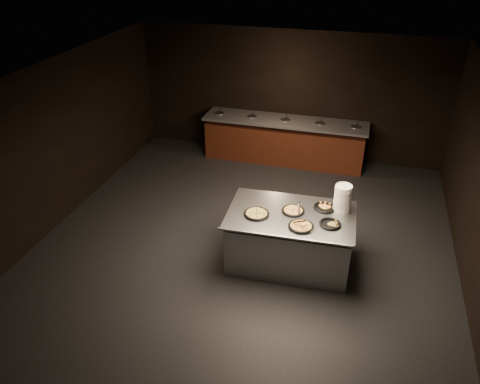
{
  "coord_description": "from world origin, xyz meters",
  "views": [
    {
      "loc": [
        1.7,
        -6.23,
        4.88
      ],
      "look_at": [
        -0.14,
        0.3,
        0.94
      ],
      "focal_mm": 35.0,
      "sensor_mm": 36.0,
      "label": 1
    }
  ],
  "objects_px": {
    "pan_veggie_whole": "(257,214)",
    "pan_cheese_whole": "(293,211)",
    "serving_counter": "(290,240)",
    "plate_stack": "(343,198)"
  },
  "relations": [
    {
      "from": "serving_counter",
      "to": "pan_cheese_whole",
      "type": "relative_size",
      "value": 5.65
    },
    {
      "from": "plate_stack",
      "to": "pan_cheese_whole",
      "type": "xyz_separation_m",
      "value": [
        -0.72,
        -0.24,
        -0.2
      ]
    },
    {
      "from": "serving_counter",
      "to": "pan_veggie_whole",
      "type": "distance_m",
      "value": 0.75
    },
    {
      "from": "pan_veggie_whole",
      "to": "plate_stack",
      "type": "bearing_deg",
      "value": 21.13
    },
    {
      "from": "serving_counter",
      "to": "pan_veggie_whole",
      "type": "bearing_deg",
      "value": -164.6
    },
    {
      "from": "serving_counter",
      "to": "plate_stack",
      "type": "relative_size",
      "value": 4.62
    },
    {
      "from": "plate_stack",
      "to": "pan_cheese_whole",
      "type": "distance_m",
      "value": 0.78
    },
    {
      "from": "serving_counter",
      "to": "pan_veggie_whole",
      "type": "xyz_separation_m",
      "value": [
        -0.52,
        -0.17,
        0.51
      ]
    },
    {
      "from": "serving_counter",
      "to": "pan_veggie_whole",
      "type": "height_order",
      "value": "pan_veggie_whole"
    },
    {
      "from": "pan_veggie_whole",
      "to": "pan_cheese_whole",
      "type": "bearing_deg",
      "value": 24.45
    }
  ]
}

